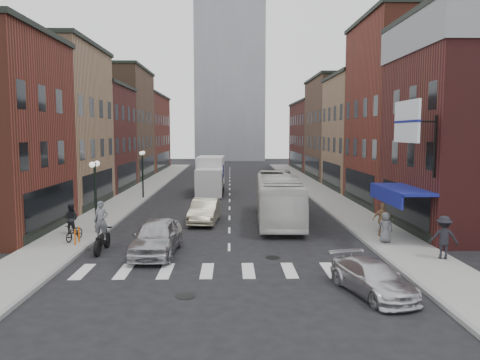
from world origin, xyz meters
The scene contains 31 objects.
ground centered at (0.00, 0.00, 0.00)m, with size 160.00×160.00×0.00m, color black.
sidewalk_left centered at (-8.50, 22.00, 0.07)m, with size 3.00×74.00×0.15m, color gray.
sidewalk_right centered at (8.50, 22.00, 0.07)m, with size 3.00×74.00×0.15m, color gray.
curb_left centered at (-7.00, 22.00, 0.00)m, with size 0.20×74.00×0.16m, color gray.
curb_right centered at (7.00, 22.00, 0.00)m, with size 0.20×74.00×0.16m, color gray.
crosswalk_stripes centered at (0.00, -3.00, 0.00)m, with size 12.00×2.20×0.01m, color silver.
bldg_left_mid_a centered at (-14.99, 14.00, 6.15)m, with size 10.30×10.20×12.30m.
bldg_left_mid_b centered at (-14.99, 24.00, 5.15)m, with size 10.30×10.20×10.30m.
bldg_left_far_a centered at (-14.99, 35.00, 6.65)m, with size 10.30×12.20×13.30m.
bldg_left_far_b centered at (-14.99, 49.00, 5.65)m, with size 10.30×16.20×11.30m.
bldg_right_mid_a centered at (15.00, 14.00, 7.15)m, with size 10.30×10.20×14.30m.
bldg_right_mid_b centered at (14.99, 24.00, 5.65)m, with size 10.30×10.20×11.30m.
bldg_right_far_a centered at (14.99, 35.00, 6.15)m, with size 10.30×12.20×12.30m.
bldg_right_far_b centered at (14.99, 49.00, 5.15)m, with size 10.30×16.20×10.30m.
awning_blue centered at (8.93, 2.50, 2.63)m, with size 1.80×5.00×0.78m.
billboard_sign centered at (8.59, 0.50, 6.13)m, with size 1.52×3.00×3.70m.
distant_tower centered at (0.00, 78.00, 25.00)m, with size 14.00×14.00×50.00m, color #9399A0.
streetlamp_near centered at (-7.40, 4.00, 2.91)m, with size 0.32×1.22×4.11m.
streetlamp_far centered at (-7.40, 18.00, 2.91)m, with size 0.32×1.22×4.11m.
bike_rack centered at (-7.60, 1.30, 0.55)m, with size 0.08×0.68×0.80m.
box_truck centered at (-1.79, 21.55, 1.68)m, with size 2.53×7.87×3.40m.
motorcycle_rider centered at (-6.05, 0.16, 1.15)m, with size 0.68×2.41×2.46m.
transit_bus centered at (3.13, 7.70, 1.52)m, with size 2.55×10.89×3.03m, color silver.
sedan_left_near centered at (-3.39, -0.32, 0.83)m, with size 1.97×4.90×1.67m, color #B3B3B8.
sedan_left_far centered at (-1.54, 7.35, 0.75)m, with size 1.59×4.57×1.50m, color beige.
curb_car centered at (5.07, -5.90, 0.59)m, with size 1.65×4.05×1.18m, color silver.
parked_bicycle centered at (-7.94, 1.97, 0.57)m, with size 0.55×1.59×0.83m, color black.
ped_left_solo centered at (-8.67, 3.64, 0.98)m, with size 0.81×0.47×1.67m, color black.
ped_right_a centered at (9.43, -1.85, 1.10)m, with size 1.23×0.61×1.90m, color black.
ped_right_b centered at (8.20, 2.62, 1.05)m, with size 1.06×0.53×1.80m, color #946C4B.
ped_right_c centered at (7.89, 1.22, 0.92)m, with size 0.76×0.49×1.55m, color #56585D.
Camera 1 is at (0.07, -21.79, 5.68)m, focal length 35.00 mm.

